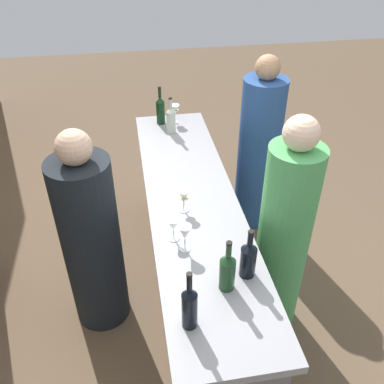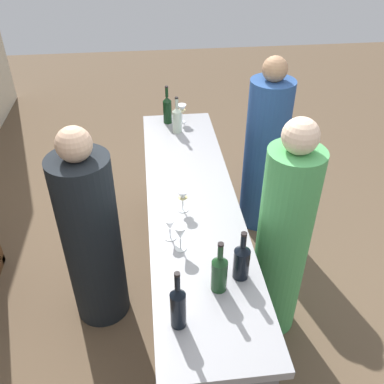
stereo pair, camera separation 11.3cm
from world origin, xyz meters
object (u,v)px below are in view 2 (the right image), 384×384
wine_bottle_center_near_black (242,260)px  wine_glass_near_center (183,197)px  wine_glass_far_left (170,225)px  person_center_guest (282,242)px  wine_glass_near_right (180,233)px  wine_bottle_leftmost_near_black (178,306)px  wine_glass_near_left (182,110)px  wine_bottle_second_left_olive_green (219,272)px  wine_bottle_second_right_clear_pale (177,119)px  person_right_guest (92,239)px  person_left_guest (265,154)px  wine_bottle_rightmost_dark_green (167,109)px

wine_bottle_center_near_black → wine_glass_near_center: bearing=22.6°
wine_glass_far_left → person_center_guest: bearing=-83.6°
wine_glass_near_center → wine_glass_near_right: size_ratio=0.91×
wine_bottle_leftmost_near_black → wine_bottle_center_near_black: (0.25, -0.34, -0.02)m
wine_bottle_leftmost_near_black → wine_glass_near_left: (2.02, -0.21, -0.02)m
wine_glass_near_left → wine_glass_near_right: wine_glass_near_right is taller
wine_bottle_second_left_olive_green → wine_bottle_center_near_black: (0.07, -0.12, -0.00)m
wine_bottle_second_right_clear_pale → person_right_guest: bearing=145.6°
person_left_guest → person_center_guest: (-1.11, 0.18, 0.03)m
wine_glass_near_left → wine_glass_near_right: bearing=174.3°
wine_glass_far_left → person_right_guest: 0.68m
wine_glass_near_right → person_center_guest: 0.73m
wine_glass_near_center → person_right_guest: (0.08, 0.59, -0.34)m
wine_bottle_leftmost_near_black → person_right_guest: person_right_guest is taller
wine_bottle_center_near_black → wine_bottle_second_right_clear_pale: bearing=6.6°
wine_bottle_center_near_black → person_left_guest: 1.64m
wine_bottle_second_right_clear_pale → wine_glass_near_center: size_ratio=2.02×
wine_glass_far_left → wine_bottle_leftmost_near_black: bearing=179.5°
wine_bottle_second_right_clear_pale → wine_bottle_rightmost_dark_green: 0.18m
wine_glass_near_right → wine_bottle_rightmost_dark_green: bearing=-1.3°
wine_bottle_second_right_clear_pale → wine_glass_near_center: 1.02m
wine_glass_near_center → wine_glass_far_left: 0.26m
wine_bottle_leftmost_near_black → wine_glass_near_left: wine_bottle_leftmost_near_black is taller
wine_bottle_second_left_olive_green → wine_glass_near_center: bearing=10.2°
wine_bottle_second_right_clear_pale → person_left_guest: person_left_guest is taller
wine_bottle_second_left_olive_green → person_center_guest: 0.74m
wine_bottle_leftmost_near_black → wine_bottle_rightmost_dark_green: wine_bottle_leftmost_near_black is taller
wine_bottle_leftmost_near_black → wine_glass_far_left: bearing=-0.5°
wine_glass_near_left → person_right_guest: 1.36m
wine_bottle_rightmost_dark_green → wine_glass_near_left: wine_bottle_rightmost_dark_green is taller
wine_bottle_rightmost_dark_green → wine_bottle_second_right_clear_pale: bearing=-159.3°
wine_bottle_leftmost_near_black → wine_bottle_center_near_black: 0.42m
wine_glass_near_right → person_center_guest: person_center_guest is taller
wine_bottle_second_left_olive_green → wine_glass_near_right: (0.30, 0.16, 0.00)m
person_center_guest → wine_glass_near_left: bearing=-89.7°
wine_bottle_second_left_olive_green → wine_bottle_center_near_black: wine_bottle_second_left_olive_green is taller
wine_bottle_second_left_olive_green → person_center_guest: (0.47, -0.49, -0.30)m
wine_bottle_second_right_clear_pale → person_center_guest: bearing=-155.2°
wine_glass_near_right → person_left_guest: size_ratio=0.11×
wine_glass_near_right → person_right_guest: size_ratio=0.11×
wine_glass_far_left → person_left_guest: person_left_guest is taller
wine_bottle_rightmost_dark_green → person_right_guest: bearing=152.5°
wine_bottle_center_near_black → person_right_guest: size_ratio=0.20×
person_center_guest → wine_bottle_leftmost_near_black: bearing=23.5°
wine_bottle_leftmost_near_black → wine_glass_near_center: bearing=-6.9°
wine_bottle_second_right_clear_pale → person_right_guest: (-0.95, 0.65, -0.36)m
wine_bottle_leftmost_near_black → person_right_guest: bearing=28.6°
wine_bottle_second_right_clear_pale → wine_glass_near_right: wine_bottle_second_right_clear_pale is taller
wine_bottle_rightmost_dark_green → person_center_guest: bearing=-155.7°
person_center_guest → person_right_guest: 1.22m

